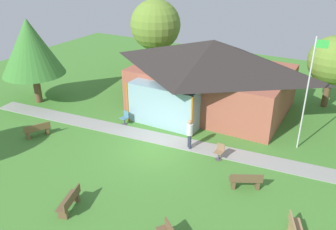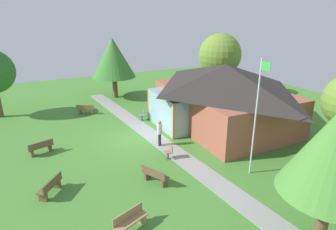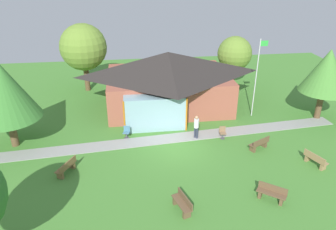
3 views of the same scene
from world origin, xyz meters
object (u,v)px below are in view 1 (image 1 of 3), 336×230
object	(u,v)px
bench_mid_right	(246,181)
tree_behind_pavilion_right	(333,61)
bench_mid_left	(37,130)
patio_chair_west	(125,118)
pavilion	(211,74)
tree_behind_pavilion_left	(155,25)
bench_front_center	(70,202)
tree_west_hedge	(30,47)
visitor_on_path	(190,132)
flagpole	(308,91)
patio_chair_lawn_spare	(219,152)

from	to	relation	value
bench_mid_right	tree_behind_pavilion_right	xyz separation A→B (m)	(1.90, 11.82, 2.87)
bench_mid_left	patio_chair_west	xyz separation A→B (m)	(3.55, 3.80, 0.01)
pavilion	bench_mid_left	distance (m)	11.53
tree_behind_pavilion_left	bench_front_center	bearing A→B (deg)	-70.45
tree_west_hedge	visitor_on_path	bearing A→B (deg)	-3.02
flagpole	bench_mid_right	distance (m)	6.00
tree_behind_pavilion_left	tree_behind_pavilion_right	bearing A→B (deg)	-2.93
tree_behind_pavilion_left	bench_mid_right	bearing A→B (deg)	-45.67
flagpole	bench_front_center	xyz separation A→B (m)	(-7.42, -10.02, -3.00)
pavilion	patio_chair_lawn_spare	bearing A→B (deg)	-62.42
pavilion	bench_front_center	bearing A→B (deg)	-94.04
visitor_on_path	tree_west_hedge	bearing A→B (deg)	-138.80
bench_front_center	bench_mid_right	size ratio (longest dim) A/B	1.02
tree_behind_pavilion_right	bench_mid_right	bearing A→B (deg)	-99.15
bench_mid_left	patio_chair_west	bearing A→B (deg)	-14.78
bench_front_center	patio_chair_west	distance (m)	8.19
tree_behind_pavilion_right	tree_behind_pavilion_left	world-z (taller)	tree_behind_pavilion_left
tree_west_hedge	patio_chair_west	bearing A→B (deg)	0.47
patio_chair_west	tree_west_hedge	bearing A→B (deg)	14.63
patio_chair_west	tree_behind_pavilion_left	world-z (taller)	tree_behind_pavilion_left
bench_mid_right	visitor_on_path	world-z (taller)	visitor_on_path
tree_behind_pavilion_right	bench_mid_left	bearing A→B (deg)	-137.60
flagpole	tree_behind_pavilion_right	world-z (taller)	flagpole
visitor_on_path	flagpole	bearing A→B (deg)	73.97
bench_front_center	patio_chair_west	xyz separation A→B (m)	(-2.66, 7.74, 0.01)
flagpole	tree_behind_pavilion_right	size ratio (longest dim) A/B	1.26
patio_chair_lawn_spare	visitor_on_path	bearing A→B (deg)	-2.90
bench_mid_right	tree_west_hedge	bearing A→B (deg)	143.45
patio_chair_lawn_spare	tree_west_hedge	world-z (taller)	tree_west_hedge
bench_mid_right	patio_chair_west	distance (m)	9.09
flagpole	bench_mid_left	distance (m)	15.23
bench_mid_left	visitor_on_path	xyz separation A→B (m)	(8.39, 3.09, 0.62)
patio_chair_west	patio_chair_lawn_spare	bearing A→B (deg)	-173.85
tree_behind_pavilion_right	tree_behind_pavilion_left	bearing A→B (deg)	177.07
flagpole	tree_behind_pavilion_right	bearing A→B (deg)	85.84
pavilion	flagpole	distance (m)	7.14
pavilion	visitor_on_path	size ratio (longest dim) A/B	6.28
bench_mid_left	visitor_on_path	distance (m)	8.96
bench_mid_right	visitor_on_path	distance (m)	4.37
patio_chair_west	tree_behind_pavilion_right	xyz separation A→B (m)	(10.58, 9.10, 2.86)
tree_west_hedge	tree_behind_pavilion_left	distance (m)	10.64
bench_mid_right	tree_west_hedge	xyz separation A→B (m)	(-16.18, 2.65, 3.60)
bench_front_center	tree_west_hedge	distance (m)	13.24
flagpole	tree_behind_pavilion_left	distance (m)	15.62
bench_mid_right	patio_chair_lawn_spare	size ratio (longest dim) A/B	1.78
bench_front_center	visitor_on_path	world-z (taller)	visitor_on_path
patio_chair_lawn_spare	tree_west_hedge	bearing A→B (deg)	0.61
bench_mid_right	tree_behind_pavilion_right	bearing A→B (deg)	53.61
bench_mid_right	tree_west_hedge	world-z (taller)	tree_west_hedge
pavilion	tree_behind_pavilion_left	size ratio (longest dim) A/B	1.73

